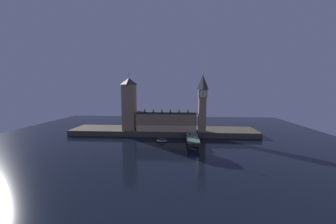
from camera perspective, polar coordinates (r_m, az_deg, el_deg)
name	(u,v)px	position (r m, az deg, el deg)	size (l,w,h in m)	color
ground_plane	(160,142)	(215.07, -2.36, -8.18)	(400.00, 400.00, 0.00)	black
embankment	(163,131)	(252.19, -1.35, -5.31)	(220.00, 42.00, 6.11)	#4C4438
parliament_hall	(167,121)	(238.97, -0.40, -2.53)	(67.89, 16.36, 26.35)	#9E845B
clock_tower	(202,101)	(233.79, 9.52, 3.06)	(9.95, 10.06, 65.68)	#9E845B
victoria_tower	(129,104)	(244.42, -10.70, 2.16)	(14.71, 14.71, 66.69)	#9E845B
bridge	(193,139)	(207.96, 6.81, -7.36)	(11.52, 46.00, 6.88)	#476656
car_northbound_lead	(190,134)	(215.88, 6.04, -6.11)	(1.99, 3.85, 1.33)	navy
car_southbound_lead	(196,137)	(201.55, 7.63, -6.99)	(1.98, 4.35, 1.55)	silver
pedestrian_near_rail	(188,138)	(198.65, 5.47, -7.09)	(0.38, 0.38, 1.76)	black
pedestrian_far_rail	(187,134)	(213.83, 5.38, -6.13)	(0.38, 0.38, 1.78)	black
street_lamp_near	(187,136)	(192.09, 5.40, -6.66)	(1.34, 0.60, 6.15)	#2D3333
street_lamp_mid	(198,132)	(206.89, 8.36, -5.64)	(1.34, 0.60, 6.89)	#2D3333
street_lamp_far	(187,129)	(220.78, 5.24, -4.83)	(1.34, 0.60, 7.01)	#2D3333
boat_upstream	(162,141)	(212.85, -1.75, -7.95)	(10.91, 4.62, 3.71)	#B2A893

